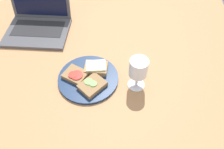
% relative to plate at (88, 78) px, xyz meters
% --- Properties ---
extents(wooden_table, '(1.40, 1.40, 0.03)m').
position_rel_plate_xyz_m(wooden_table, '(0.01, -0.01, -0.02)').
color(wooden_table, '#B27F51').
rests_on(wooden_table, ground).
extents(plate, '(0.25, 0.25, 0.01)m').
position_rel_plate_xyz_m(plate, '(0.00, 0.00, 0.00)').
color(plate, navy).
rests_on(plate, wooden_table).
extents(sandwich_with_cucumber, '(0.12, 0.13, 0.02)m').
position_rel_plate_xyz_m(sandwich_with_cucumber, '(0.02, -0.05, 0.02)').
color(sandwich_with_cucumber, '#937047').
rests_on(sandwich_with_cucumber, plate).
extents(sandwich_with_cheese, '(0.10, 0.07, 0.03)m').
position_rel_plate_xyz_m(sandwich_with_cheese, '(0.03, 0.04, 0.02)').
color(sandwich_with_cheese, '#A88456').
rests_on(sandwich_with_cheese, plate).
extents(sandwich_with_tomato, '(0.12, 0.11, 0.02)m').
position_rel_plate_xyz_m(sandwich_with_tomato, '(-0.05, 0.00, 0.02)').
color(sandwich_with_tomato, '#937047').
rests_on(sandwich_with_tomato, plate).
extents(wine_glass, '(0.07, 0.07, 0.14)m').
position_rel_plate_xyz_m(wine_glass, '(0.20, -0.02, 0.09)').
color(wine_glass, white).
rests_on(wine_glass, wooden_table).
extents(laptop, '(0.31, 0.28, 0.20)m').
position_rel_plate_xyz_m(laptop, '(-0.29, 0.32, 0.03)').
color(laptop, '#4C4C51').
rests_on(laptop, wooden_table).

